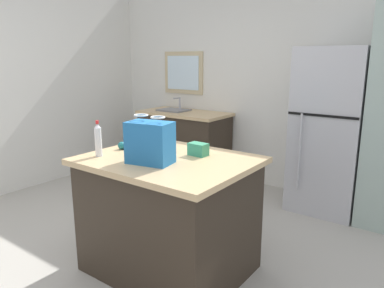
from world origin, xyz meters
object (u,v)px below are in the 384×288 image
kitchen_island (169,214)px  refrigerator (330,131)px  shopping_bag (150,142)px  small_box (198,149)px  bottle (98,140)px  ear_defenders (130,146)px

kitchen_island → refrigerator: refrigerator is taller
shopping_bag → small_box: (0.15, 0.37, -0.10)m
shopping_bag → kitchen_island: bearing=84.3°
kitchen_island → bottle: bearing=-149.5°
refrigerator → bottle: size_ratio=6.40×
kitchen_island → shopping_bag: (-0.02, -0.17, 0.60)m
shopping_bag → bottle: bearing=-167.7°
shopping_bag → ear_defenders: bearing=153.4°
small_box → bottle: (-0.59, -0.46, 0.08)m
shopping_bag → bottle: shopping_bag is taller
shopping_bag → ear_defenders: shopping_bag is taller
bottle → ear_defenders: bearing=87.9°
shopping_bag → small_box: 0.41m
refrigerator → bottle: (-1.08, -2.21, 0.16)m
refrigerator → ear_defenders: refrigerator is taller
kitchen_island → refrigerator: bearing=72.3°
kitchen_island → bottle: 0.79m
refrigerator → small_box: bearing=-105.5°
kitchen_island → small_box: bearing=54.6°
shopping_bag → small_box: bearing=67.2°
shopping_bag → bottle: 0.45m
small_box → ear_defenders: 0.60m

